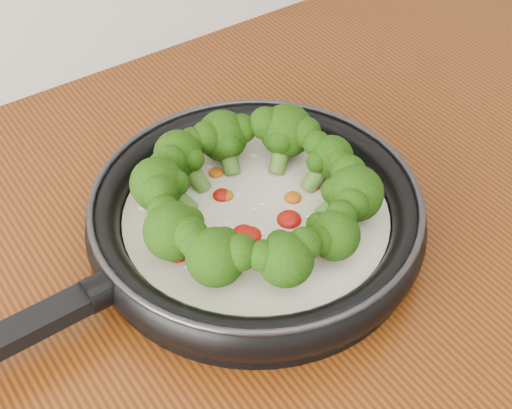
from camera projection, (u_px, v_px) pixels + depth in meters
skillet at (252, 213)px, 0.80m from camera, size 0.56×0.37×0.10m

